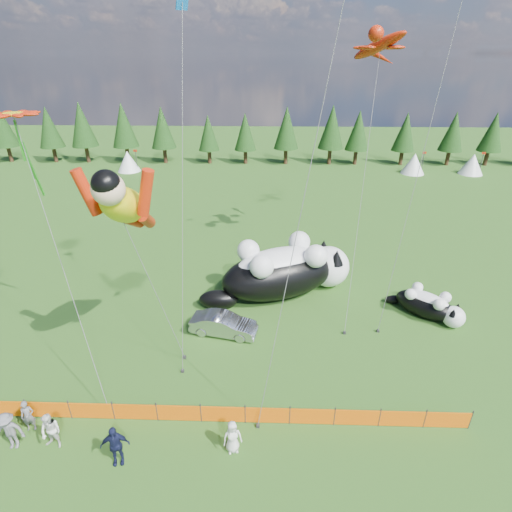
{
  "coord_description": "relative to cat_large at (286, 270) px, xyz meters",
  "views": [
    {
      "loc": [
        1.9,
        -15.73,
        15.01
      ],
      "look_at": [
        1.27,
        4.0,
        4.97
      ],
      "focal_mm": 28.0,
      "sensor_mm": 36.0,
      "label": 1
    }
  ],
  "objects": [
    {
      "name": "ground",
      "position": [
        -3.19,
        -8.08,
        -1.88
      ],
      "size": [
        160.0,
        160.0,
        0.0
      ],
      "primitive_type": "plane",
      "color": "#0D3509",
      "rests_on": "ground"
    },
    {
      "name": "spectator_b",
      "position": [
        -10.25,
        -12.55,
        -0.98
      ],
      "size": [
        0.95,
        0.66,
        1.8
      ],
      "primitive_type": "imported",
      "rotation": [
        0.0,
        0.0,
        -0.18
      ],
      "color": "silver",
      "rests_on": "ground"
    },
    {
      "name": "flower_kite",
      "position": [
        -13.27,
        -4.6,
        10.43
      ],
      "size": [
        6.23,
        7.73,
        14.67
      ],
      "color": "#B92209",
      "rests_on": "ground"
    },
    {
      "name": "spectator_e",
      "position": [
        -2.64,
        -12.5,
        -1.08
      ],
      "size": [
        0.9,
        0.71,
        1.61
      ],
      "primitive_type": "imported",
      "rotation": [
        0.0,
        0.0,
        0.27
      ],
      "color": "silver",
      "rests_on": "ground"
    },
    {
      "name": "tree_line",
      "position": [
        -3.19,
        36.92,
        2.12
      ],
      "size": [
        90.0,
        4.0,
        8.0
      ],
      "primitive_type": null,
      "color": "black",
      "rests_on": "ground"
    },
    {
      "name": "spectator_d",
      "position": [
        -11.98,
        -12.64,
        -0.94
      ],
      "size": [
        1.28,
        0.76,
        1.89
      ],
      "primitive_type": "imported",
      "rotation": [
        0.0,
        0.0,
        0.11
      ],
      "color": "#5D5D62",
      "rests_on": "ground"
    },
    {
      "name": "diamond_kite_c",
      "position": [
        0.87,
        -9.34,
        14.16
      ],
      "size": [
        3.03,
        2.64,
        17.9
      ],
      "color": "blue",
      "rests_on": "ground"
    },
    {
      "name": "diamond_kite_a",
      "position": [
        -5.23,
        -3.41,
        14.34
      ],
      "size": [
        1.03,
        5.23,
        18.03
      ],
      "color": "blue",
      "rests_on": "ground"
    },
    {
      "name": "cat_large",
      "position": [
        0.0,
        0.0,
        0.0
      ],
      "size": [
        10.42,
        6.78,
        3.96
      ],
      "rotation": [
        0.0,
        0.0,
        0.41
      ],
      "color": "black",
      "rests_on": "ground"
    },
    {
      "name": "safety_fence",
      "position": [
        -3.19,
        -11.08,
        -1.38
      ],
      "size": [
        22.06,
        0.06,
        1.1
      ],
      "color": "#262626",
      "rests_on": "ground"
    },
    {
      "name": "spectator_a",
      "position": [
        -11.72,
        -11.7,
        -1.09
      ],
      "size": [
        0.65,
        0.51,
        1.58
      ],
      "primitive_type": "imported",
      "rotation": [
        0.0,
        0.0,
        0.24
      ],
      "color": "#5D5D62",
      "rests_on": "ground"
    },
    {
      "name": "superhero_kite",
      "position": [
        -7.54,
        -7.58,
        7.26
      ],
      "size": [
        4.98,
        5.39,
        11.59
      ],
      "color": "yellow",
      "rests_on": "ground"
    },
    {
      "name": "gecko_kite",
      "position": [
        5.83,
        6.07,
        13.58
      ],
      "size": [
        6.13,
        14.03,
        18.73
      ],
      "color": "#B92209",
      "rests_on": "ground"
    },
    {
      "name": "car",
      "position": [
        -3.83,
        -4.64,
        -1.23
      ],
      "size": [
        4.17,
        2.11,
        1.31
      ],
      "primitive_type": "imported",
      "rotation": [
        0.0,
        0.0,
        1.38
      ],
      "color": "#AEADB2",
      "rests_on": "ground"
    },
    {
      "name": "spectator_c",
      "position": [
        -7.29,
        -13.19,
        -0.9
      ],
      "size": [
        1.25,
        0.81,
        1.97
      ],
      "primitive_type": "imported",
      "rotation": [
        0.0,
        0.0,
        0.2
      ],
      "color": "#131634",
      "rests_on": "ground"
    },
    {
      "name": "cat_small",
      "position": [
        8.94,
        -2.45,
        -1.02
      ],
      "size": [
        4.21,
        3.78,
        1.82
      ],
      "rotation": [
        0.0,
        0.0,
        -0.7
      ],
      "color": "black",
      "rests_on": "ground"
    },
    {
      "name": "festival_tents",
      "position": [
        7.81,
        31.92,
        -0.48
      ],
      "size": [
        50.0,
        3.2,
        2.8
      ],
      "primitive_type": null,
      "color": "white",
      "rests_on": "ground"
    }
  ]
}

